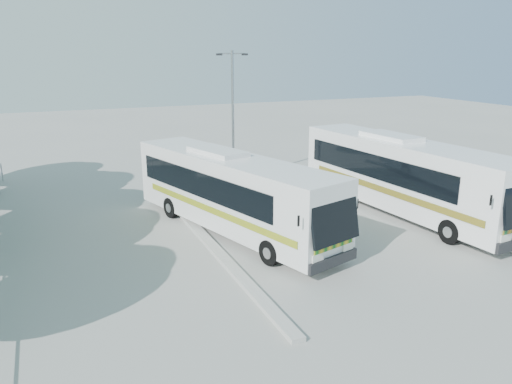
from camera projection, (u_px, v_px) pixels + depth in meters
name	position (u px, v px, depth m)	size (l,w,h in m)	color
ground	(278.00, 247.00, 18.62)	(100.00, 100.00, 0.00)	#9E9E99
kerb_divider	(203.00, 236.00, 19.49)	(0.40, 16.00, 0.15)	#B2B2AD
coach_main	(232.00, 191.00, 19.81)	(5.22, 11.19, 3.06)	silver
coach_adjacent	(404.00, 174.00, 22.09)	(3.35, 11.87, 3.25)	white
lamppost	(233.00, 111.00, 27.13)	(1.73, 0.24, 7.09)	#96999E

